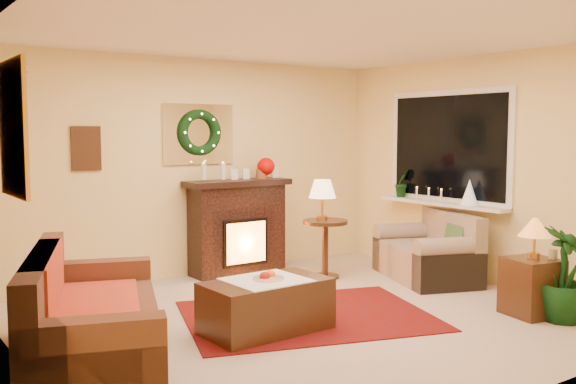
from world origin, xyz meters
TOP-DOWN VIEW (x-y plane):
  - floor at (0.00, 0.00)m, footprint 5.00×5.00m
  - ceiling at (0.00, 0.00)m, footprint 5.00×5.00m
  - wall_back at (0.00, 2.25)m, footprint 5.00×5.00m
  - wall_front at (0.00, -2.25)m, footprint 5.00×5.00m
  - wall_left at (-2.50, 0.00)m, footprint 4.50×4.50m
  - wall_right at (2.50, 0.00)m, footprint 4.50×4.50m
  - area_rug at (0.00, 0.03)m, footprint 2.66×2.30m
  - sofa at (-2.04, -0.11)m, footprint 1.51×2.19m
  - red_throw at (-2.08, 0.03)m, footprint 0.79×1.29m
  - fireplace at (0.41, 2.04)m, footprint 1.18×0.39m
  - poinsettia at (0.80, 1.99)m, footprint 0.22×0.22m
  - mantel_candle_a at (-0.03, 2.06)m, footprint 0.06×0.06m
  - mantel_candle_b at (0.19, 1.99)m, footprint 0.06×0.06m
  - mantel_mirror at (0.00, 2.23)m, footprint 0.92×0.02m
  - wreath at (0.00, 2.19)m, footprint 0.55×0.11m
  - wall_art at (-1.35, 2.23)m, footprint 0.32×0.03m
  - gold_mirror at (-2.48, 0.30)m, footprint 0.03×0.84m
  - hanging_plant at (-2.34, 1.05)m, footprint 0.33×0.28m
  - loveseat at (2.06, 0.48)m, footprint 1.21×1.55m
  - window_frame at (2.48, 0.55)m, footprint 0.03×1.86m
  - window_glass at (2.47, 0.55)m, footprint 0.02×1.70m
  - window_sill at (2.38, 0.55)m, footprint 0.22×1.86m
  - mini_tree at (2.38, 0.13)m, footprint 0.19×0.19m
  - sill_plant at (2.41, 1.23)m, footprint 0.26×0.21m
  - side_table_round at (1.13, 1.21)m, footprint 0.60×0.60m
  - lamp_cream at (1.11, 1.24)m, footprint 0.32×0.32m
  - end_table_square at (1.77, -1.14)m, footprint 0.52×0.52m
  - lamp_tiffany at (1.76, -1.15)m, footprint 0.30×0.30m
  - coffee_table at (-0.57, -0.15)m, footprint 1.10×0.64m
  - fruit_bowl at (-0.55, -0.16)m, footprint 0.27×0.27m
  - floor_palm at (1.83, -1.42)m, footprint 1.86×1.86m

SIDE VIEW (x-z plane):
  - floor at x=0.00m, z-range 0.00..0.00m
  - area_rug at x=0.00m, z-range 0.00..0.01m
  - coffee_table at x=-0.57m, z-range -0.02..0.44m
  - end_table_square at x=1.77m, z-range 0.00..0.54m
  - side_table_round at x=1.13m, z-range -0.02..0.67m
  - loveseat at x=2.06m, z-range 0.03..0.81m
  - sofa at x=-2.04m, z-range 0.00..0.86m
  - floor_palm at x=1.83m, z-range -0.84..1.74m
  - fruit_bowl at x=-0.55m, z-range 0.42..0.48m
  - red_throw at x=-2.08m, z-range 0.45..0.46m
  - fireplace at x=0.41m, z-range 0.01..1.09m
  - lamp_tiffany at x=1.76m, z-range 0.52..0.97m
  - window_sill at x=2.38m, z-range 0.85..0.89m
  - lamp_cream at x=1.11m, z-range 0.63..1.13m
  - mini_tree at x=2.38m, z-range 0.90..1.18m
  - sill_plant at x=2.41m, z-range 0.85..1.32m
  - mantel_candle_a at x=-0.03m, z-range 1.17..1.35m
  - mantel_candle_b at x=0.19m, z-range 1.16..1.36m
  - wall_back at x=0.00m, z-range 1.30..1.30m
  - wall_front at x=0.00m, z-range 1.30..1.30m
  - wall_left at x=-2.50m, z-range 1.30..1.30m
  - wall_right at x=2.50m, z-range 1.30..1.30m
  - poinsettia at x=0.80m, z-range 1.19..1.41m
  - wall_art at x=-1.35m, z-range 1.31..1.79m
  - window_frame at x=2.48m, z-range 0.87..2.23m
  - window_glass at x=2.47m, z-range 0.94..2.16m
  - mantel_mirror at x=0.00m, z-range 1.34..2.06m
  - wreath at x=0.00m, z-range 1.44..2.00m
  - gold_mirror at x=-2.48m, z-range 1.25..2.25m
  - hanging_plant at x=-2.34m, z-range 1.79..2.15m
  - ceiling at x=0.00m, z-range 2.60..2.60m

